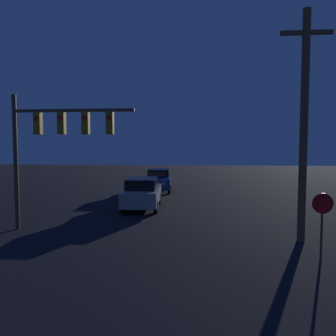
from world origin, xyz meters
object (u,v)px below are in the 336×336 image
traffic_signal_mast (54,135)px  utility_pole (304,123)px  car_near (142,193)px  stop_sign (322,214)px  car_far (159,180)px

traffic_signal_mast → utility_pole: 9.66m
car_near → traffic_signal_mast: (-2.82, -5.01, 3.06)m
car_near → utility_pole: size_ratio=0.56×
car_near → stop_sign: stop_sign is taller
car_far → utility_pole: (6.64, -12.85, 3.45)m
car_far → stop_sign: size_ratio=2.24×
traffic_signal_mast → car_near: bearing=60.6°
stop_sign → utility_pole: bearing=88.9°
traffic_signal_mast → utility_pole: utility_pole is taller
stop_sign → utility_pole: utility_pole is taller
traffic_signal_mast → stop_sign: traffic_signal_mast is taller
car_near → car_far: same height
car_far → traffic_signal_mast: traffic_signal_mast is taller
car_near → utility_pole: bearing=-43.2°
car_far → car_near: bearing=85.9°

